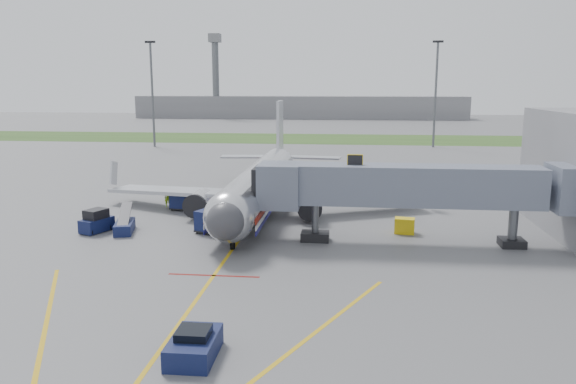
# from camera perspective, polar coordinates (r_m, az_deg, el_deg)

# --- Properties ---
(ground) EXTENTS (400.00, 400.00, 0.00)m
(ground) POSITION_cam_1_polar(r_m,az_deg,el_deg) (40.62, -6.21, -6.58)
(ground) COLOR #565659
(ground) RESTS_ON ground
(grass_strip) EXTENTS (300.00, 25.00, 0.01)m
(grass_strip) POSITION_cam_1_polar(r_m,az_deg,el_deg) (128.67, 2.43, 5.44)
(grass_strip) COLOR #2D4C1E
(grass_strip) RESTS_ON ground
(apron_markings) EXTENTS (21.52, 50.00, 0.01)m
(apron_markings) POSITION_cam_1_polar(r_m,az_deg,el_deg) (33.83, -8.94, -10.28)
(apron_markings) COLOR gold
(apron_markings) RESTS_ON ground
(airliner) EXTENTS (32.10, 35.67, 10.25)m
(airliner) POSITION_cam_1_polar(r_m,az_deg,el_deg) (54.57, -2.84, 0.84)
(airliner) COLOR silver
(airliner) RESTS_ON ground
(jet_bridge) EXTENTS (25.30, 4.00, 6.90)m
(jet_bridge) POSITION_cam_1_polar(r_m,az_deg,el_deg) (43.71, 11.83, 0.53)
(jet_bridge) COLOR slate
(jet_bridge) RESTS_ON ground
(light_mast_left) EXTENTS (2.00, 0.44, 20.40)m
(light_mast_left) POSITION_cam_1_polar(r_m,az_deg,el_deg) (114.50, -13.62, 9.88)
(light_mast_left) COLOR #595B60
(light_mast_left) RESTS_ON ground
(light_mast_right) EXTENTS (2.00, 0.44, 20.40)m
(light_mast_right) POSITION_cam_1_polar(r_m,az_deg,el_deg) (114.02, 14.77, 9.83)
(light_mast_right) COLOR #595B60
(light_mast_right) RESTS_ON ground
(distant_terminal) EXTENTS (120.00, 14.00, 8.00)m
(distant_terminal) POSITION_cam_1_polar(r_m,az_deg,el_deg) (208.80, 1.16, 8.62)
(distant_terminal) COLOR slate
(distant_terminal) RESTS_ON ground
(control_tower) EXTENTS (4.00, 4.00, 30.00)m
(control_tower) POSITION_cam_1_polar(r_m,az_deg,el_deg) (208.60, -7.37, 12.20)
(control_tower) COLOR #595B60
(control_tower) RESTS_ON ground
(pushback_tug) EXTENTS (2.03, 3.29, 1.36)m
(pushback_tug) POSITION_cam_1_polar(r_m,az_deg,el_deg) (26.53, -9.53, -15.13)
(pushback_tug) COLOR #0D173C
(pushback_tug) RESTS_ON ground
(baggage_tug) EXTENTS (2.34, 3.08, 1.93)m
(baggage_tug) POSITION_cam_1_polar(r_m,az_deg,el_deg) (49.57, -18.87, -2.89)
(baggage_tug) COLOR #0D173C
(baggage_tug) RESTS_ON ground
(baggage_cart_a) EXTENTS (2.27, 2.27, 1.87)m
(baggage_cart_a) POSITION_cam_1_polar(r_m,az_deg,el_deg) (47.11, -8.12, -2.97)
(baggage_cart_a) COLOR #0D173C
(baggage_cart_a) RESTS_ON ground
(baggage_cart_b) EXTENTS (1.92, 1.92, 1.81)m
(baggage_cart_b) POSITION_cam_1_polar(r_m,az_deg,el_deg) (56.21, -10.89, -0.84)
(baggage_cart_b) COLOR #0D173C
(baggage_cart_b) RESTS_ON ground
(baggage_cart_c) EXTENTS (1.51, 1.51, 1.50)m
(baggage_cart_c) POSITION_cam_1_polar(r_m,az_deg,el_deg) (48.40, -7.73, -2.82)
(baggage_cart_c) COLOR #0D173C
(baggage_cart_c) RESTS_ON ground
(belt_loader) EXTENTS (2.25, 4.40, 2.07)m
(belt_loader) POSITION_cam_1_polar(r_m,az_deg,el_deg) (48.89, -16.27, -3.33)
(belt_loader) COLOR #0D173C
(belt_loader) RESTS_ON ground
(ground_power_cart) EXTENTS (1.74, 1.28, 1.28)m
(ground_power_cart) POSITION_cam_1_polar(r_m,az_deg,el_deg) (47.47, 11.76, -3.39)
(ground_power_cart) COLOR yellow
(ground_power_cart) RESTS_ON ground
(ramp_worker) EXTENTS (0.78, 0.64, 1.86)m
(ramp_worker) POSITION_cam_1_polar(r_m,az_deg,el_deg) (57.70, -12.11, -0.58)
(ramp_worker) COLOR #91C617
(ramp_worker) RESTS_ON ground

